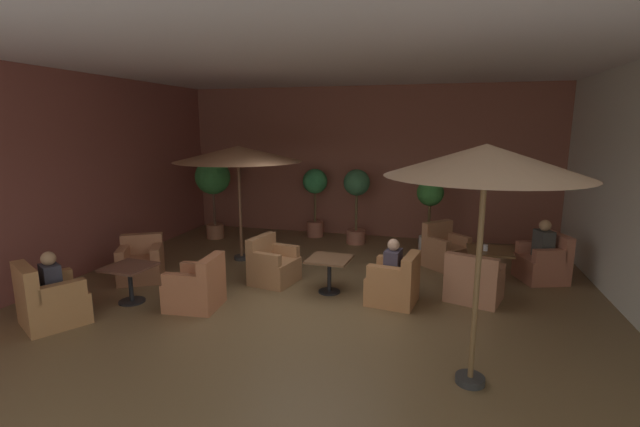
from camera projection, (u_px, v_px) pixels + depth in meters
name	position (u px, v px, depth m)	size (l,w,h in m)	color
ground_plane	(312.00, 306.00, 7.06)	(9.44, 9.78, 0.02)	brown
wall_back_brick	(365.00, 162.00, 11.28)	(9.44, 0.08, 3.78)	brown
wall_left_accent	(60.00, 178.00, 7.90)	(0.08, 9.78, 3.78)	brown
ceiling_slab	(311.00, 54.00, 6.32)	(9.44, 9.78, 0.06)	silver
cafe_table_front_left	(489.00, 256.00, 8.01)	(0.77, 0.77, 0.61)	black
armchair_front_left_north	(445.00, 251.00, 8.92)	(1.01, 1.01, 0.90)	#AB704A
armchair_front_left_east	(474.00, 283.00, 7.19)	(0.99, 0.92, 0.82)	#AE7050
armchair_front_left_south	(543.00, 263.00, 8.13)	(0.94, 0.93, 0.87)	#B3664C
cafe_table_front_right	(130.00, 275.00, 7.10)	(0.73, 0.73, 0.61)	black
armchair_front_right_north	(141.00, 263.00, 8.21)	(1.03, 1.05, 0.80)	#A76845
armchair_front_right_east	(50.00, 302.00, 6.33)	(1.08, 1.08, 0.93)	#B07745
armchair_front_right_south	(197.00, 288.00, 6.92)	(0.83, 0.77, 0.84)	#B16944
cafe_table_mid_center	(329.00, 266.00, 7.52)	(0.73, 0.73, 0.61)	black
armchair_mid_center_north	(394.00, 284.00, 7.09)	(0.84, 0.81, 0.83)	#B77646
armchair_mid_center_east	(273.00, 266.00, 8.04)	(0.84, 0.89, 0.84)	#A47047
patio_umbrella_tall_red	(238.00, 154.00, 9.05)	(2.62, 2.62, 2.40)	#2D2D2D
patio_umbrella_center_beige	(486.00, 162.00, 4.45)	(2.04, 2.04, 2.63)	#2D2D2D
potted_tree_left_corner	(430.00, 204.00, 9.91)	(0.59, 0.59, 1.64)	silver
potted_tree_mid_left	(315.00, 192.00, 11.24)	(0.63, 0.63, 1.75)	#AE644D
potted_tree_mid_right	(213.00, 182.00, 11.02)	(0.87, 0.87, 2.00)	#A96B4B
potted_tree_right_corner	(357.00, 195.00, 10.56)	(0.63, 0.63, 1.80)	#AA644D
patron_blue_shirt	(544.00, 241.00, 8.04)	(0.34, 0.40, 0.70)	#3E3D3A
patron_by_window	(50.00, 275.00, 6.29)	(0.39, 0.35, 0.61)	#33333F
patron_with_friend	(393.00, 260.00, 7.03)	(0.28, 0.37, 0.61)	#3A3342
iced_drink_cup	(485.00, 248.00, 7.92)	(0.08, 0.08, 0.11)	white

